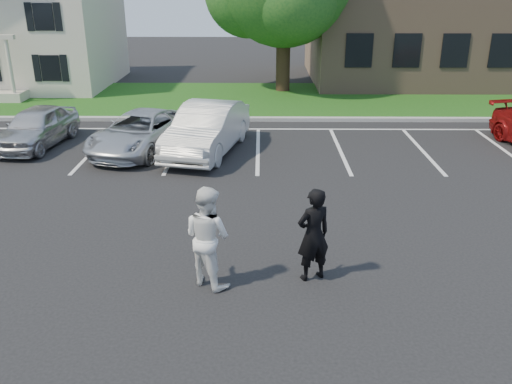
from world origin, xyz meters
TOP-DOWN VIEW (x-y plane):
  - ground_plane at (0.00, 0.00)m, footprint 90.00×90.00m
  - curb at (0.00, 12.00)m, footprint 40.00×0.30m
  - grass_strip at (0.00, 16.00)m, footprint 44.00×8.00m
  - stall_lines at (1.40, 8.95)m, footprint 34.00×5.36m
  - house at (-13.00, 19.97)m, footprint 10.30×9.22m
  - man_black_suit at (1.11, -0.42)m, footprint 0.81×0.69m
  - man_white_shirt at (-0.89, -0.60)m, footprint 1.22×1.18m
  - car_silver_west at (-7.65, 8.42)m, footprint 2.09×4.18m
  - car_silver_minivan at (-3.96, 7.91)m, footprint 3.38×5.09m
  - car_white_sedan at (-1.69, 7.74)m, footprint 2.76×5.16m

SIDE VIEW (x-z plane):
  - ground_plane at x=0.00m, z-range 0.00..0.00m
  - stall_lines at x=1.40m, z-range 0.00..0.01m
  - grass_strip at x=0.00m, z-range 0.00..0.08m
  - curb at x=0.00m, z-range 0.00..0.15m
  - car_silver_minivan at x=-3.96m, z-range 0.00..1.30m
  - car_silver_west at x=-7.65m, z-range 0.00..1.37m
  - car_white_sedan at x=-1.69m, z-range 0.00..1.62m
  - man_black_suit at x=1.11m, z-range 0.00..1.89m
  - man_white_shirt at x=-0.89m, z-range 0.00..1.98m
  - house at x=-13.00m, z-range 0.03..7.63m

